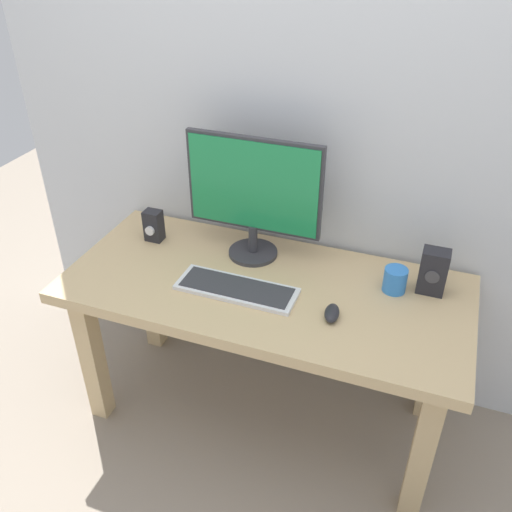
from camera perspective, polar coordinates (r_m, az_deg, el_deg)
ground_plane at (r=2.55m, az=0.75°, el=-15.77°), size 6.00×6.00×0.00m
wall_back at (r=2.09m, az=4.88°, el=21.29°), size 2.58×0.04×3.00m
desk at (r=2.14m, az=0.87°, el=-5.24°), size 1.53×0.69×0.70m
monitor at (r=2.12m, az=-0.25°, el=6.58°), size 0.54×0.20×0.50m
keyboard_primary at (r=2.04m, az=-2.03°, el=-3.41°), size 0.45×0.16×0.02m
mouse at (r=1.93m, az=7.90°, el=-5.90°), size 0.06×0.11×0.04m
speaker_right at (r=2.09m, az=17.94°, el=-1.54°), size 0.10×0.08×0.17m
audio_controller at (r=2.35m, az=-10.60°, el=3.12°), size 0.07×0.07×0.14m
coffee_mug at (r=2.08m, az=14.25°, el=-2.43°), size 0.09×0.09×0.09m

